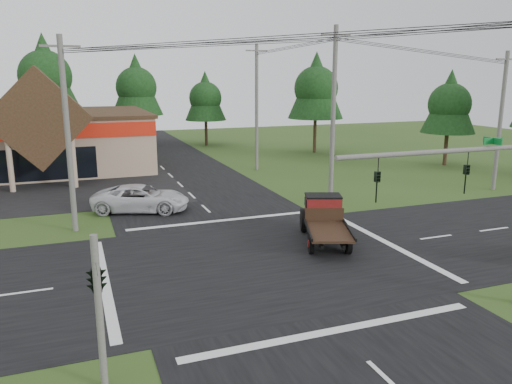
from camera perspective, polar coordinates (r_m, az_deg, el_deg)
name	(u,v)px	position (r m, az deg, el deg)	size (l,w,h in m)	color
ground	(261,261)	(23.41, 0.57, -7.89)	(120.00, 120.00, 0.00)	#2F4B1A
road_ns	(261,261)	(23.41, 0.57, -7.87)	(12.00, 120.00, 0.02)	black
road_ew	(261,261)	(23.41, 0.57, -7.87)	(120.00, 12.00, 0.02)	black
traffic_signal_mast	(495,193)	(19.21, 25.60, -0.09)	(8.12, 0.24, 7.00)	#595651
traffic_signal_corner	(95,264)	(13.96, -17.87, -7.89)	(0.53, 2.48, 4.40)	#595651
utility_pole_nw	(68,134)	(28.57, -20.73, 6.22)	(2.00, 0.30, 10.50)	#595651
utility_pole_ne	(333,116)	(32.63, 8.81, 8.53)	(2.00, 0.30, 11.50)	#595651
utility_pole_far	(500,120)	(41.33, 26.15, 7.37)	(2.00, 0.30, 10.20)	#595651
utility_pole_n	(257,107)	(45.35, 0.08, 9.70)	(2.00, 0.30, 11.20)	#595651
tree_row_c	(45,74)	(61.46, -22.98, 12.35)	(7.28, 7.28, 13.13)	#332316
tree_row_d	(136,85)	(62.92, -13.53, 11.77)	(6.16, 6.16, 11.11)	#332316
tree_row_e	(205,96)	(62.50, -5.81, 10.82)	(5.04, 5.04, 9.09)	#332316
tree_side_ne	(316,86)	(56.66, 6.88, 11.93)	(6.16, 6.16, 11.11)	#332316
tree_side_e_near	(450,102)	(51.25, 21.26, 9.55)	(5.04, 5.04, 9.09)	#332316
antique_flatbed_truck	(326,221)	(25.79, 7.96, -3.32)	(2.12, 5.54, 2.32)	#5F160D
white_pickup	(141,198)	(32.51, -13.01, -0.70)	(2.77, 6.01, 1.67)	silver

